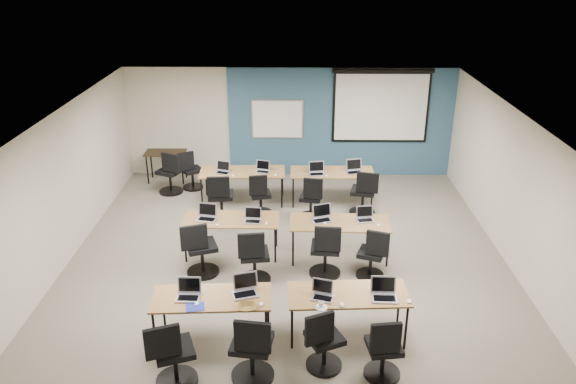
{
  "coord_description": "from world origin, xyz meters",
  "views": [
    {
      "loc": [
        0.13,
        -8.84,
        5.24
      ],
      "look_at": [
        0.01,
        0.4,
        1.25
      ],
      "focal_mm": 35.0,
      "sensor_mm": 36.0,
      "label": 1
    }
  ],
  "objects_px": {
    "laptop_0": "(189,293)",
    "laptop_8": "(223,170)",
    "training_table_back_left": "(243,173)",
    "utility_table": "(166,155)",
    "laptop_1": "(245,289)",
    "task_chair_0": "(172,358)",
    "spare_chair_b": "(170,176)",
    "task_chair_6": "(326,254)",
    "laptop_3": "(384,293)",
    "training_table_mid_right": "(340,224)",
    "laptop_5": "(253,218)",
    "laptop_7": "(365,217)",
    "task_chair_4": "(200,253)",
    "training_table_front_right": "(348,296)",
    "laptop_11": "(354,169)",
    "whiteboard": "(277,119)",
    "laptop_2": "(323,293)",
    "task_chair_5": "(254,261)",
    "task_chair_9": "(260,198)",
    "laptop_4": "(207,215)",
    "training_table_mid_left": "(231,221)",
    "training_table_front_left": "(212,300)",
    "task_chair_11": "(364,196)",
    "laptop_6": "(322,216)",
    "projector_screen": "(381,102)",
    "task_chair_2": "(323,345)",
    "task_chair_7": "(372,258)",
    "task_chair_1": "(252,353)",
    "spare_chair_a": "(191,173)",
    "task_chair_3": "(384,353)",
    "task_chair_10": "(311,201)",
    "laptop_10": "(317,171)",
    "training_table_back_right": "(332,173)",
    "task_chair_8": "(221,201)"
  },
  "relations": [
    {
      "from": "whiteboard",
      "to": "training_table_back_left",
      "type": "relative_size",
      "value": 0.68
    },
    {
      "from": "laptop_4",
      "to": "training_table_mid_left",
      "type": "bearing_deg",
      "value": 10.06
    },
    {
      "from": "training_table_back_left",
      "to": "training_table_front_right",
      "type": "bearing_deg",
      "value": -70.19
    },
    {
      "from": "task_chair_10",
      "to": "task_chair_11",
      "type": "relative_size",
      "value": 0.94
    },
    {
      "from": "task_chair_6",
      "to": "laptop_3",
      "type": "bearing_deg",
      "value": -62.33
    },
    {
      "from": "training_table_back_left",
      "to": "laptop_5",
      "type": "height_order",
      "value": "laptop_5"
    },
    {
      "from": "laptop_6",
      "to": "task_chair_10",
      "type": "bearing_deg",
      "value": 76.31
    },
    {
      "from": "training_table_front_left",
      "to": "task_chair_2",
      "type": "height_order",
      "value": "task_chair_2"
    },
    {
      "from": "laptop_0",
      "to": "laptop_8",
      "type": "bearing_deg",
      "value": 92.44
    },
    {
      "from": "laptop_8",
      "to": "spare_chair_b",
      "type": "xyz_separation_m",
      "value": [
        -1.3,
        0.52,
        -0.36
      ]
    },
    {
      "from": "task_chair_3",
      "to": "task_chair_7",
      "type": "distance_m",
      "value": 2.49
    },
    {
      "from": "training_table_back_left",
      "to": "laptop_1",
      "type": "bearing_deg",
      "value": -86.67
    },
    {
      "from": "task_chair_2",
      "to": "laptop_7",
      "type": "relative_size",
      "value": 3.15
    },
    {
      "from": "whiteboard",
      "to": "laptop_2",
      "type": "height_order",
      "value": "whiteboard"
    },
    {
      "from": "task_chair_8",
      "to": "training_table_front_left",
      "type": "bearing_deg",
      "value": -88.09
    },
    {
      "from": "laptop_2",
      "to": "task_chair_2",
      "type": "bearing_deg",
      "value": -74.29
    },
    {
      "from": "training_table_back_left",
      "to": "task_chair_7",
      "type": "xyz_separation_m",
      "value": [
        2.5,
        -3.21,
        -0.29
      ]
    },
    {
      "from": "task_chair_1",
      "to": "spare_chair_a",
      "type": "bearing_deg",
      "value": 114.63
    },
    {
      "from": "training_table_front_left",
      "to": "training_table_front_right",
      "type": "bearing_deg",
      "value": 0.24
    },
    {
      "from": "training_table_front_left",
      "to": "utility_table",
      "type": "xyz_separation_m",
      "value": [
        -1.97,
        6.14,
        -0.02
      ]
    },
    {
      "from": "training_table_mid_right",
      "to": "laptop_5",
      "type": "bearing_deg",
      "value": -178.99
    },
    {
      "from": "laptop_5",
      "to": "spare_chair_b",
      "type": "xyz_separation_m",
      "value": [
        -2.13,
        2.93,
        -0.36
      ]
    },
    {
      "from": "training_table_front_right",
      "to": "training_table_back_right",
      "type": "bearing_deg",
      "value": 86.35
    },
    {
      "from": "task_chair_11",
      "to": "utility_table",
      "type": "bearing_deg",
      "value": 170.71
    },
    {
      "from": "training_table_back_left",
      "to": "task_chair_0",
      "type": "bearing_deg",
      "value": -96.01
    },
    {
      "from": "training_table_mid_right",
      "to": "task_chair_1",
      "type": "distance_m",
      "value": 3.53
    },
    {
      "from": "laptop_1",
      "to": "laptop_8",
      "type": "height_order",
      "value": "laptop_1"
    },
    {
      "from": "training_table_back_left",
      "to": "task_chair_5",
      "type": "relative_size",
      "value": 1.84
    },
    {
      "from": "training_table_back_left",
      "to": "laptop_4",
      "type": "height_order",
      "value": "laptop_4"
    },
    {
      "from": "laptop_1",
      "to": "laptop_6",
      "type": "distance_m",
      "value": 2.68
    },
    {
      "from": "task_chair_7",
      "to": "spare_chair_a",
      "type": "relative_size",
      "value": 1.0
    },
    {
      "from": "laptop_6",
      "to": "task_chair_1",
      "type": "bearing_deg",
      "value": -126.45
    },
    {
      "from": "laptop_1",
      "to": "task_chair_9",
      "type": "bearing_deg",
      "value": 72.82
    },
    {
      "from": "laptop_6",
      "to": "training_table_front_left",
      "type": "bearing_deg",
      "value": -142.85
    },
    {
      "from": "task_chair_0",
      "to": "training_table_mid_right",
      "type": "bearing_deg",
      "value": 34.27
    },
    {
      "from": "utility_table",
      "to": "spare_chair_a",
      "type": "xyz_separation_m",
      "value": [
        0.69,
        -0.52,
        -0.27
      ]
    },
    {
      "from": "training_table_mid_left",
      "to": "task_chair_1",
      "type": "bearing_deg",
      "value": -78.63
    },
    {
      "from": "task_chair_10",
      "to": "laptop_11",
      "type": "height_order",
      "value": "laptop_11"
    },
    {
      "from": "projector_screen",
      "to": "laptop_7",
      "type": "distance_m",
      "value": 4.27
    },
    {
      "from": "laptop_4",
      "to": "laptop_7",
      "type": "distance_m",
      "value": 2.88
    },
    {
      "from": "whiteboard",
      "to": "laptop_2",
      "type": "bearing_deg",
      "value": -82.77
    },
    {
      "from": "training_table_front_right",
      "to": "laptop_11",
      "type": "bearing_deg",
      "value": 80.59
    },
    {
      "from": "whiteboard",
      "to": "training_table_front_right",
      "type": "bearing_deg",
      "value": -79.46
    },
    {
      "from": "task_chair_3",
      "to": "utility_table",
      "type": "relative_size",
      "value": 1.0
    },
    {
      "from": "task_chair_4",
      "to": "laptop_10",
      "type": "bearing_deg",
      "value": 35.76
    },
    {
      "from": "laptop_7",
      "to": "task_chair_4",
      "type": "bearing_deg",
      "value": -173.95
    },
    {
      "from": "training_table_back_left",
      "to": "utility_table",
      "type": "distance_m",
      "value": 2.33
    },
    {
      "from": "training_table_front_left",
      "to": "task_chair_11",
      "type": "relative_size",
      "value": 1.62
    },
    {
      "from": "training_table_mid_left",
      "to": "laptop_8",
      "type": "xyz_separation_m",
      "value": [
        -0.42,
        2.32,
        0.11
      ]
    },
    {
      "from": "projector_screen",
      "to": "laptop_5",
      "type": "height_order",
      "value": "projector_screen"
    }
  ]
}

